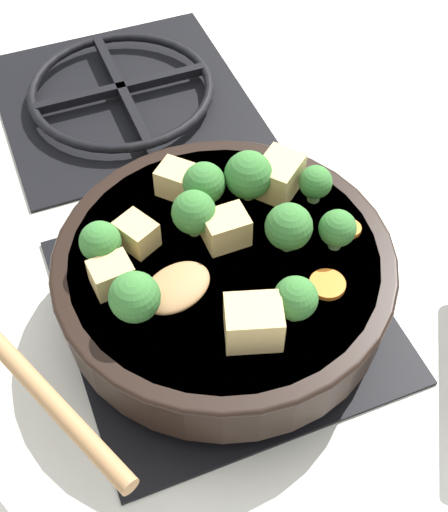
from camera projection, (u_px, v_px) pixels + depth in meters
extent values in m
plane|color=silver|center=(224.00, 310.00, 0.73)|extent=(2.40, 2.40, 0.00)
cube|color=black|center=(224.00, 307.00, 0.72)|extent=(0.31, 0.31, 0.01)
torus|color=black|center=(224.00, 298.00, 0.71)|extent=(0.24, 0.24, 0.01)
cube|color=black|center=(224.00, 298.00, 0.71)|extent=(0.01, 0.23, 0.01)
cube|color=black|center=(224.00, 298.00, 0.71)|extent=(0.23, 0.01, 0.01)
cube|color=black|center=(122.00, 98.00, 0.94)|extent=(0.31, 0.31, 0.01)
torus|color=black|center=(121.00, 89.00, 0.92)|extent=(0.24, 0.24, 0.01)
cube|color=black|center=(121.00, 89.00, 0.92)|extent=(0.01, 0.23, 0.01)
cube|color=black|center=(121.00, 89.00, 0.92)|extent=(0.23, 0.01, 0.01)
cylinder|color=black|center=(224.00, 276.00, 0.68)|extent=(0.32, 0.32, 0.06)
cylinder|color=brown|center=(224.00, 273.00, 0.68)|extent=(0.29, 0.29, 0.05)
torus|color=black|center=(224.00, 259.00, 0.66)|extent=(0.32, 0.32, 0.01)
ellipsoid|color=#A87A4C|center=(176.00, 288.00, 0.63)|extent=(0.08, 0.07, 0.01)
cylinder|color=#A87A4C|center=(41.00, 390.00, 0.56)|extent=(0.10, 0.21, 0.02)
cube|color=#DBB770|center=(112.00, 275.00, 0.63)|extent=(0.04, 0.03, 0.03)
cube|color=#DBB770|center=(226.00, 229.00, 0.66)|extent=(0.04, 0.03, 0.03)
cube|color=#DBB770|center=(178.00, 180.00, 0.70)|extent=(0.05, 0.05, 0.03)
cube|color=#DBB770|center=(279.00, 176.00, 0.70)|extent=(0.06, 0.06, 0.04)
cube|color=#DBB770|center=(137.00, 234.00, 0.66)|extent=(0.04, 0.04, 0.03)
cube|color=#DBB770|center=(253.00, 322.00, 0.59)|extent=(0.06, 0.05, 0.04)
cylinder|color=#709956|center=(205.00, 199.00, 0.70)|extent=(0.01, 0.01, 0.01)
sphere|color=#387533|center=(204.00, 183.00, 0.68)|extent=(0.04, 0.04, 0.04)
cylinder|color=#709956|center=(287.00, 243.00, 0.66)|extent=(0.01, 0.01, 0.01)
sphere|color=#387533|center=(289.00, 227.00, 0.65)|extent=(0.04, 0.04, 0.04)
cylinder|color=#709956|center=(314.00, 195.00, 0.70)|extent=(0.01, 0.01, 0.01)
sphere|color=#387533|center=(315.00, 182.00, 0.69)|extent=(0.03, 0.03, 0.03)
cylinder|color=#709956|center=(294.00, 312.00, 0.61)|extent=(0.01, 0.01, 0.01)
sphere|color=#387533|center=(296.00, 298.00, 0.60)|extent=(0.04, 0.04, 0.04)
cylinder|color=#709956|center=(137.00, 312.00, 0.61)|extent=(0.01, 0.01, 0.01)
sphere|color=#387533|center=(135.00, 297.00, 0.60)|extent=(0.04, 0.04, 0.04)
cylinder|color=#709956|center=(248.00, 192.00, 0.70)|extent=(0.01, 0.01, 0.01)
sphere|color=#387533|center=(249.00, 175.00, 0.69)|extent=(0.05, 0.05, 0.05)
cylinder|color=#709956|center=(103.00, 256.00, 0.65)|extent=(0.01, 0.01, 0.01)
sphere|color=#387533|center=(100.00, 242.00, 0.64)|extent=(0.04, 0.04, 0.04)
cylinder|color=#709956|center=(335.00, 242.00, 0.66)|extent=(0.01, 0.01, 0.01)
sphere|color=#387533|center=(338.00, 228.00, 0.65)|extent=(0.03, 0.03, 0.03)
cylinder|color=#709956|center=(195.00, 228.00, 0.67)|extent=(0.01, 0.01, 0.01)
sphere|color=#387533|center=(194.00, 212.00, 0.66)|extent=(0.04, 0.04, 0.04)
cylinder|color=orange|center=(350.00, 229.00, 0.68)|extent=(0.02, 0.02, 0.01)
cylinder|color=orange|center=(327.00, 285.00, 0.64)|extent=(0.03, 0.03, 0.01)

